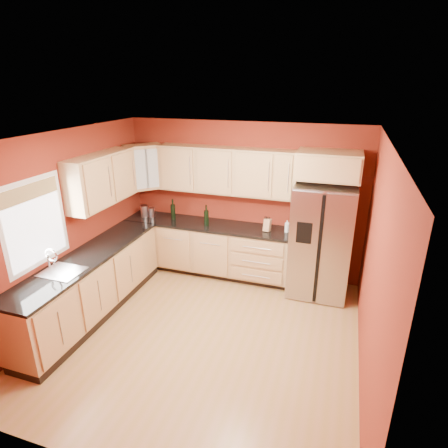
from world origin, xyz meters
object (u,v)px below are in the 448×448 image
Objects in this scene: soap_dispenser at (287,226)px; refrigerator at (321,241)px; knife_block at (267,225)px; canister_left at (152,212)px; wine_bottle_a at (173,209)px.

refrigerator is at bearing -11.53° from soap_dispenser.
soap_dispenser is at bearing 20.43° from knife_block.
refrigerator reaches higher than soap_dispenser.
refrigerator is at bearing 6.95° from knife_block.
canister_left is 0.87× the size of soap_dispenser.
refrigerator reaches higher than wine_bottle_a.
knife_block is 1.04× the size of soap_dispenser.
canister_left is 2.40m from soap_dispenser.
canister_left is at bearing 178.59° from refrigerator.
wine_bottle_a is at bearing -179.50° from soap_dispenser.
refrigerator is 2.55m from wine_bottle_a.
wine_bottle_a is 1.68m from knife_block.
knife_block is at bearing -170.59° from soap_dispenser.
soap_dispenser is at bearing 0.50° from wine_bottle_a.
refrigerator is at bearing -1.41° from canister_left.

